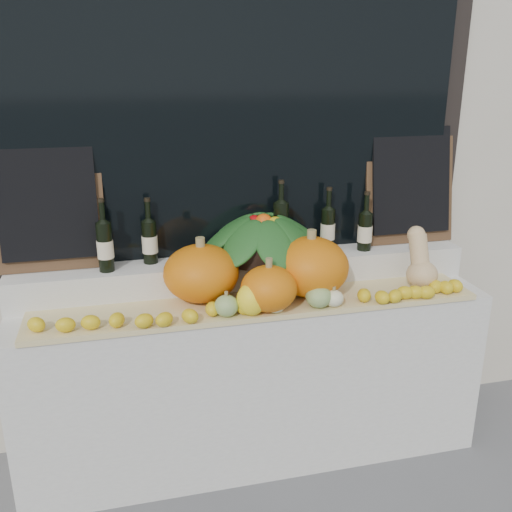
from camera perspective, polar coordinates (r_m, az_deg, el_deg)
The scene contains 18 objects.
storefront_facade at distance 3.29m, azimuth -3.58°, elevation 23.54°, with size 7.00×0.94×4.50m.
display_sill at distance 3.00m, azimuth -0.35°, elevation -11.94°, with size 2.30×0.55×0.88m, color silver.
rear_tier at distance 2.91m, azimuth -1.05°, elevation -1.60°, with size 2.30×0.25×0.16m, color silver.
straw_bedding at distance 2.68m, azimuth 0.25°, elevation -4.94°, with size 2.10×0.32×0.03m, color tan.
pumpkin_left at distance 2.68m, azimuth -5.50°, elevation -1.71°, with size 0.36×0.36×0.27m, color orange.
pumpkin_right at distance 2.73m, azimuth 5.48°, elevation -1.07°, with size 0.37×0.37×0.29m, color orange.
pumpkin_center at distance 2.57m, azimuth 1.29°, elevation -3.26°, with size 0.26×0.26×0.21m, color orange.
butternut_squash at distance 2.95m, azimuth 16.13°, elevation -0.70°, with size 0.15×0.21×0.29m.
decorative_gourds at distance 2.56m, azimuth 1.80°, elevation -4.43°, with size 0.60×0.14×0.17m.
lemon_heap at distance 2.57m, azimuth 0.85°, elevation -5.00°, with size 2.20×0.16×0.06m, color gold, non-canonical shape.
produce_bowl at distance 2.85m, azimuth 0.78°, elevation 2.02°, with size 0.68×0.68×0.23m.
wine_bottle_far_left at distance 2.74m, azimuth -14.86°, elevation 0.98°, with size 0.08×0.08×0.35m.
wine_bottle_near_left at distance 2.81m, azimuth -10.59°, elevation 1.48°, with size 0.08×0.08×0.32m.
wine_bottle_tall at distance 2.91m, azimuth 2.49°, elevation 2.90°, with size 0.08×0.08×0.38m.
wine_bottle_near_right at distance 2.99m, azimuth 7.19°, elevation 2.76°, with size 0.08×0.08×0.33m.
wine_bottle_far_right at distance 3.02m, azimuth 10.84°, elevation 2.49°, with size 0.08×0.08×0.31m.
chalkboard_left at distance 2.81m, azimuth -20.12°, elevation 5.07°, with size 0.50×0.13×0.61m.
chalkboard_right at distance 3.17m, azimuth 15.19°, elevation 7.04°, with size 0.50×0.13×0.61m.
Camera 1 is at (-0.59, -0.98, 1.97)m, focal length 40.00 mm.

